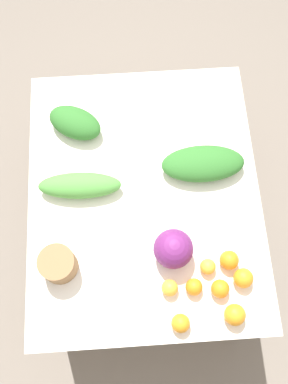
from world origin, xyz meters
TOP-DOWN VIEW (x-y plane):
  - ground_plane at (0.00, 0.00)m, footprint 8.00×8.00m
  - dining_table at (0.00, 0.00)m, footprint 1.24×1.00m
  - cabbage_purple at (-0.27, -0.10)m, footprint 0.16×0.16m
  - paper_bag at (-0.29, 0.36)m, footprint 0.15×0.15m
  - greens_bunch_dandelion at (0.10, -0.26)m, footprint 0.17×0.36m
  - greens_bunch_kale at (0.34, 0.29)m, footprint 0.25×0.29m
  - greens_bunch_beet_tops at (0.04, 0.27)m, footprint 0.13×0.36m
  - orange_0 at (-0.43, -0.27)m, footprint 0.07×0.07m
  - orange_1 at (-0.42, -0.17)m, footprint 0.07×0.07m
  - orange_2 at (-0.55, -0.10)m, footprint 0.07×0.07m
  - orange_3 at (-0.34, -0.24)m, footprint 0.06×0.06m
  - orange_4 at (-0.41, -0.07)m, footprint 0.07×0.07m
  - orange_5 at (-0.53, -0.32)m, footprint 0.08×0.08m
  - orange_6 at (-0.32, -0.32)m, footprint 0.08×0.08m
  - orange_7 at (-0.40, -0.37)m, footprint 0.08×0.08m

SIDE VIEW (x-z plane):
  - ground_plane at x=0.00m, z-range 0.00..0.00m
  - dining_table at x=0.00m, z-range 0.27..0.97m
  - orange_3 at x=-0.34m, z-range 0.71..0.77m
  - orange_4 at x=-0.41m, z-range 0.71..0.77m
  - orange_1 at x=-0.42m, z-range 0.71..0.78m
  - orange_2 at x=-0.55m, z-range 0.71..0.78m
  - orange_0 at x=-0.43m, z-range 0.71..0.78m
  - orange_6 at x=-0.32m, z-range 0.71..0.79m
  - orange_7 at x=-0.40m, z-range 0.71..0.79m
  - orange_5 at x=-0.53m, z-range 0.71..0.79m
  - greens_bunch_beet_tops at x=0.04m, z-range 0.71..0.80m
  - greens_bunch_dandelion at x=0.10m, z-range 0.71..0.81m
  - greens_bunch_kale at x=0.34m, z-range 0.71..0.81m
  - paper_bag at x=-0.29m, z-range 0.71..0.82m
  - cabbage_purple at x=-0.27m, z-range 0.71..0.87m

